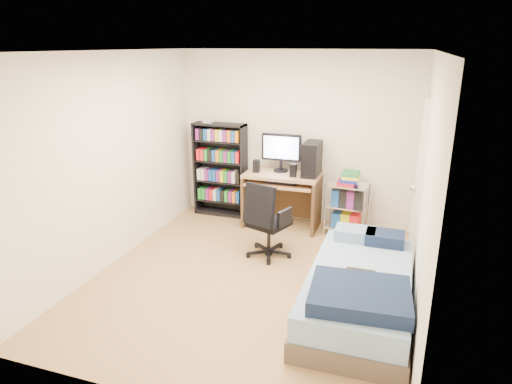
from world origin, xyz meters
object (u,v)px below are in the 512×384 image
(computer_desk, at_px, (290,178))
(bed, at_px, (359,290))
(office_chair, at_px, (267,233))
(media_shelf, at_px, (220,169))

(computer_desk, distance_m, bed, 2.43)
(computer_desk, bearing_deg, office_chair, -90.82)
(computer_desk, xyz_separation_m, office_chair, (-0.02, -1.09, -0.42))
(media_shelf, bearing_deg, computer_desk, -6.52)
(media_shelf, xyz_separation_m, office_chair, (1.13, -1.22, -0.43))
(media_shelf, bearing_deg, bed, -42.27)
(office_chair, bearing_deg, media_shelf, 152.10)
(media_shelf, relative_size, computer_desk, 1.11)
(media_shelf, height_order, bed, media_shelf)
(media_shelf, height_order, office_chair, media_shelf)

